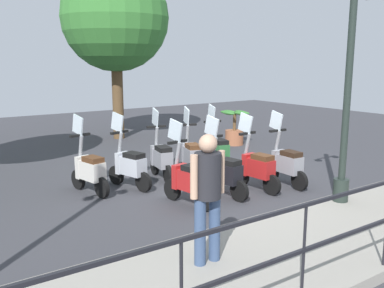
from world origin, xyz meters
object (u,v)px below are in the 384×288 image
(potted_palm, at_px, (234,130))
(scooter_far_2, at_px, (161,158))
(scooter_near_1, at_px, (257,167))
(scooter_near_2, at_px, (224,172))
(pedestrian_distant, at_px, (208,189))
(scooter_far_1, at_px, (191,155))
(scooter_far_4, at_px, (89,170))
(scooter_near_3, at_px, (188,179))
(lamp_post_near, at_px, (347,100))
(scooter_far_0, at_px, (217,150))
(scooter_far_3, at_px, (129,165))
(tree_distant, at_px, (115,18))
(scooter_near_0, at_px, (286,163))

(potted_palm, relative_size, scooter_far_2, 0.69)
(scooter_near_1, relative_size, scooter_near_2, 1.00)
(pedestrian_distant, distance_m, scooter_far_2, 4.37)
(scooter_near_2, xyz_separation_m, scooter_far_1, (1.59, -0.33, 0.00))
(pedestrian_distant, height_order, scooter_far_4, pedestrian_distant)
(pedestrian_distant, bearing_deg, scooter_near_3, 150.39)
(lamp_post_near, bearing_deg, scooter_far_1, 15.42)
(scooter_far_0, distance_m, scooter_far_4, 3.20)
(scooter_near_1, distance_m, scooter_near_2, 0.80)
(potted_palm, relative_size, scooter_far_3, 0.69)
(tree_distant, distance_m, scooter_near_3, 7.91)
(potted_palm, xyz_separation_m, scooter_far_3, (-2.30, 4.72, 0.04))
(lamp_post_near, distance_m, scooter_near_2, 2.56)
(pedestrian_distant, xyz_separation_m, scooter_far_4, (3.88, -0.02, -0.60))
(scooter_near_2, bearing_deg, potted_palm, -49.84)
(scooter_near_1, bearing_deg, scooter_far_4, 54.23)
(scooter_far_0, bearing_deg, scooter_far_2, 99.34)
(scooter_far_4, bearing_deg, scooter_far_3, -110.03)
(scooter_near_2, height_order, scooter_far_1, same)
(scooter_near_2, bearing_deg, scooter_near_1, -101.81)
(pedestrian_distant, xyz_separation_m, scooter_far_1, (3.83, -2.39, -0.60))
(potted_palm, distance_m, scooter_near_0, 4.45)
(scooter_near_3, bearing_deg, scooter_near_0, -102.64)
(potted_palm, height_order, scooter_far_3, scooter_far_3)
(pedestrian_distant, bearing_deg, potted_palm, 136.67)
(scooter_near_2, bearing_deg, scooter_far_1, -19.24)
(scooter_far_3, distance_m, scooter_far_4, 0.81)
(tree_distant, relative_size, scooter_near_2, 3.65)
(scooter_far_3, bearing_deg, lamp_post_near, -157.74)
(scooter_far_1, distance_m, scooter_far_3, 1.57)
(lamp_post_near, relative_size, scooter_near_3, 2.60)
(scooter_near_0, height_order, scooter_near_3, same)
(scooter_near_3, height_order, scooter_far_0, same)
(potted_palm, xyz_separation_m, scooter_far_0, (-2.14, 2.33, 0.04))
(scooter_near_1, relative_size, scooter_far_0, 1.00)
(scooter_far_4, bearing_deg, scooter_far_0, -100.76)
(scooter_far_2, bearing_deg, lamp_post_near, -145.07)
(scooter_near_0, height_order, scooter_far_4, same)
(scooter_far_4, bearing_deg, tree_distant, -41.93)
(scooter_near_3, relative_size, scooter_far_4, 1.00)
(scooter_near_3, relative_size, scooter_far_3, 1.00)
(lamp_post_near, relative_size, pedestrian_distant, 2.52)
(scooter_far_0, distance_m, scooter_far_1, 0.83)
(potted_palm, height_order, scooter_far_1, scooter_far_1)
(scooter_near_1, height_order, scooter_far_3, same)
(scooter_far_4, bearing_deg, scooter_near_3, -155.88)
(scooter_near_0, bearing_deg, scooter_far_1, 36.84)
(potted_palm, distance_m, scooter_near_2, 5.18)
(scooter_near_2, xyz_separation_m, scooter_far_2, (1.74, 0.36, 0.00))
(tree_distant, xyz_separation_m, scooter_far_2, (-5.13, 1.38, -3.41))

